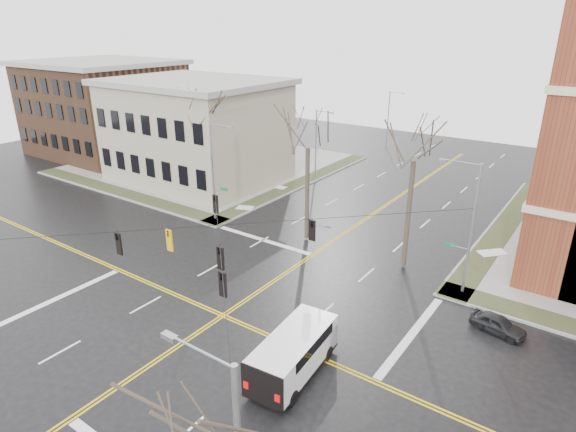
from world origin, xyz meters
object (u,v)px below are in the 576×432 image
Objects in this scene: streetlight_north_b at (389,116)px; cargo_van at (296,349)px; streetlight_north_a at (317,142)px; tree_nw_far at (199,119)px; tree_nw_near at (308,142)px; tree_ne at (414,153)px; parked_car_a at (498,324)px; signal_pole_ne at (469,226)px; signal_pole_nw at (214,169)px.

streetlight_north_b reaches higher than cargo_van.
tree_nw_far is (-3.84, -14.77, 4.41)m from streetlight_north_a.
tree_ne is (8.76, 0.03, 0.34)m from tree_nw_near.
tree_ne is at bearing 70.05° from parked_car_a.
signal_pole_ne is 1.44× the size of cargo_van.
streetlight_north_b is at bearing 42.84° from parked_car_a.
streetlight_north_a is 15.88m from tree_nw_far.
cargo_van is 1.95× the size of parked_car_a.
tree_nw_near is at bearing -60.60° from streetlight_north_a.
tree_nw_far is 1.01× the size of tree_ne.
parked_car_a is (25.88, -3.34, -4.40)m from signal_pole_nw.
streetlight_north_a is at bearing 143.10° from signal_pole_ne.
streetlight_north_b is 52.66m from cargo_van.
signal_pole_ne is at bearing -58.95° from streetlight_north_b.
signal_pole_nw reaches higher than cargo_van.
tree_nw_near is at bearing -76.30° from streetlight_north_b.
streetlight_north_a is at bearing 119.40° from tree_nw_near.
tree_nw_far is (-25.82, 1.73, 3.92)m from signal_pole_ne.
signal_pole_nw is at bearing 180.00° from signal_pole_ne.
streetlight_north_b reaches higher than parked_car_a.
tree_nw_far is (-29.05, 5.07, 8.33)m from parked_car_a.
tree_nw_far is 1.05× the size of tree_nw_near.
parked_car_a is 0.26× the size of tree_ne.
streetlight_north_b is at bearing 121.05° from signal_pole_ne.
streetlight_north_a is 0.68× the size of tree_nw_near.
signal_pole_ne is 2.81× the size of parked_car_a.
tree_nw_far is at bearing 177.80° from tree_nw_near.
tree_nw_near is (-16.62, 4.60, 7.94)m from parked_car_a.
signal_pole_ne reaches higher than parked_car_a.
signal_pole_nw is 22.56m from cargo_van.
signal_pole_nw reaches higher than streetlight_north_b.
tree_ne reaches higher than signal_pole_nw.
tree_nw_far reaches higher than streetlight_north_a.
parked_car_a is 30.65m from tree_nw_far.
parked_car_a is (3.24, -3.34, -4.40)m from signal_pole_ne.
tree_nw_near is at bearing -2.20° from tree_nw_far.
streetlight_north_b is 39.50m from tree_ne.
streetlight_north_a is (-21.97, 16.50, -0.48)m from signal_pole_ne.
signal_pole_ne is at bearing -15.51° from tree_ne.
signal_pole_ne is 1.00× the size of signal_pole_nw.
signal_pole_ne reaches higher than streetlight_north_b.
tree_ne reaches higher than streetlight_north_a.
signal_pole_nw is 5.34m from tree_nw_far.
tree_nw_near reaches higher than parked_car_a.
signal_pole_ne is 0.77× the size of tree_nw_near.
tree_nw_near reaches higher than signal_pole_nw.
streetlight_north_b is at bearing 104.09° from cargo_van.
streetlight_north_b is (-21.97, 36.50, -0.48)m from signal_pole_ne.
cargo_van is at bearing 151.65° from parked_car_a.
tree_nw_far is (-21.17, 14.86, 7.51)m from cargo_van.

